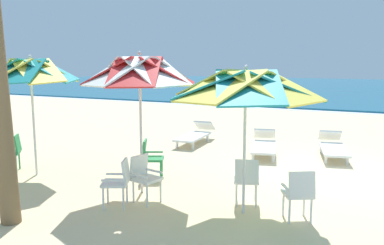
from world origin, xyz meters
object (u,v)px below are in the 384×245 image
(plastic_chair_4, at_px, (119,180))
(sun_lounger_3, at_px, (195,134))
(sun_lounger_1, at_px, (333,147))
(sun_lounger_2, at_px, (264,144))
(plastic_chair_0, at_px, (299,192))
(beach_umbrella_2, at_px, (31,72))
(plastic_chair_1, at_px, (246,178))
(plastic_chair_3, at_px, (144,175))
(beach_umbrella_0, at_px, (246,86))
(plastic_chair_5, at_px, (12,151))
(plastic_chair_2, at_px, (150,156))
(beach_umbrella_1, at_px, (140,72))

(plastic_chair_4, bearing_deg, sun_lounger_3, 101.23)
(plastic_chair_4, distance_m, sun_lounger_3, 5.77)
(plastic_chair_4, xyz_separation_m, sun_lounger_3, (-1.12, 5.66, -0.22))
(sun_lounger_1, bearing_deg, plastic_chair_4, -118.16)
(sun_lounger_1, relative_size, sun_lounger_2, 1.00)
(plastic_chair_0, bearing_deg, beach_umbrella_2, 178.19)
(plastic_chair_1, relative_size, beach_umbrella_2, 0.32)
(plastic_chair_3, relative_size, sun_lounger_2, 0.39)
(plastic_chair_0, xyz_separation_m, plastic_chair_3, (-2.76, -0.26, 0.00))
(beach_umbrella_0, height_order, plastic_chair_5, beach_umbrella_0)
(sun_lounger_2, bearing_deg, plastic_chair_4, -103.65)
(plastic_chair_1, relative_size, plastic_chair_5, 1.00)
(plastic_chair_2, bearing_deg, plastic_chair_1, -15.76)
(sun_lounger_3, bearing_deg, sun_lounger_2, -13.37)
(beach_umbrella_2, height_order, sun_lounger_2, beach_umbrella_2)
(beach_umbrella_1, bearing_deg, sun_lounger_3, 102.33)
(plastic_chair_5, bearing_deg, plastic_chair_2, 15.63)
(sun_lounger_2, bearing_deg, sun_lounger_1, 16.25)
(plastic_chair_2, height_order, plastic_chair_5, same)
(plastic_chair_0, distance_m, sun_lounger_3, 6.45)
(beach_umbrella_2, xyz_separation_m, sun_lounger_2, (4.16, 4.20, -2.05))
(beach_umbrella_1, relative_size, sun_lounger_1, 1.24)
(sun_lounger_3, bearing_deg, plastic_chair_4, -78.77)
(beach_umbrella_0, xyz_separation_m, plastic_chair_0, (0.92, 0.03, -1.68))
(beach_umbrella_1, relative_size, plastic_chair_2, 3.20)
(plastic_chair_1, relative_size, sun_lounger_2, 0.39)
(plastic_chair_3, bearing_deg, beach_umbrella_1, 127.09)
(plastic_chair_0, bearing_deg, plastic_chair_5, 178.56)
(plastic_chair_4, xyz_separation_m, sun_lounger_1, (3.00, 5.61, -0.22))
(beach_umbrella_0, distance_m, plastic_chair_1, 1.74)
(plastic_chair_0, relative_size, sun_lounger_3, 0.40)
(beach_umbrella_0, bearing_deg, plastic_chair_0, 2.13)
(beach_umbrella_0, distance_m, plastic_chair_5, 5.98)
(beach_umbrella_1, bearing_deg, plastic_chair_5, -179.95)
(beach_umbrella_2, bearing_deg, plastic_chair_3, -8.10)
(beach_umbrella_1, bearing_deg, sun_lounger_1, 56.93)
(beach_umbrella_0, height_order, sun_lounger_1, beach_umbrella_0)
(sun_lounger_1, bearing_deg, plastic_chair_2, -131.78)
(plastic_chair_4, distance_m, beach_umbrella_2, 3.56)
(plastic_chair_5, distance_m, sun_lounger_1, 8.16)
(beach_umbrella_0, xyz_separation_m, plastic_chair_2, (-2.51, 1.10, -1.68))
(sun_lounger_1, bearing_deg, plastic_chair_5, -144.52)
(sun_lounger_1, xyz_separation_m, sun_lounger_3, (-4.13, 0.05, 0.00))
(plastic_chair_0, relative_size, plastic_chair_4, 1.00)
(beach_umbrella_0, bearing_deg, beach_umbrella_2, 177.47)
(beach_umbrella_0, distance_m, plastic_chair_3, 2.51)
(beach_umbrella_2, bearing_deg, sun_lounger_1, 38.52)
(plastic_chair_3, relative_size, beach_umbrella_2, 0.32)
(plastic_chair_4, xyz_separation_m, sun_lounger_2, (1.24, 5.10, -0.22))
(beach_umbrella_1, xyz_separation_m, sun_lounger_1, (3.08, 4.73, -2.09))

